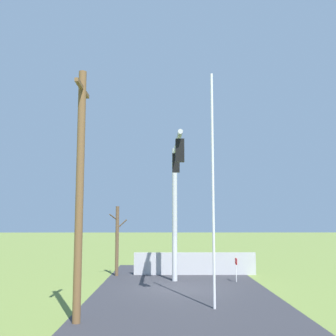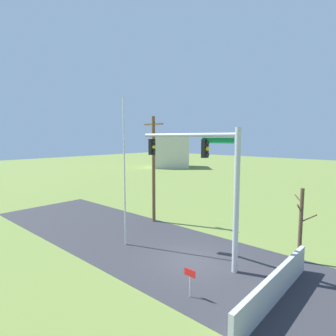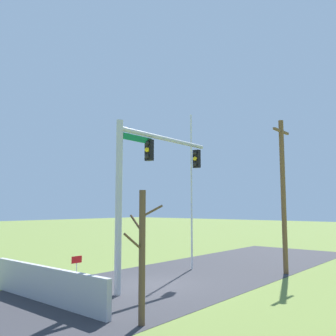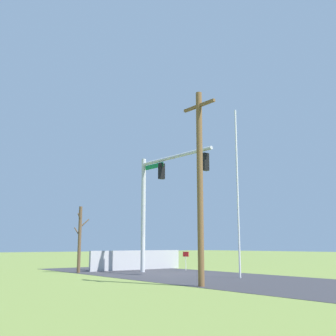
# 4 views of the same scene
# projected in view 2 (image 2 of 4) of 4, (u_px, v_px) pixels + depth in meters

# --- Properties ---
(ground_plane) EXTENTS (160.00, 160.00, 0.00)m
(ground_plane) POSITION_uv_depth(u_px,v_px,m) (192.00, 260.00, 15.15)
(ground_plane) COLOR olive
(road_surface) EXTENTS (28.00, 8.00, 0.01)m
(road_surface) POSITION_uv_depth(u_px,v_px,m) (142.00, 241.00, 17.79)
(road_surface) COLOR #2D2D33
(road_surface) RESTS_ON ground_plane
(sidewalk_corner) EXTENTS (6.00, 6.00, 0.01)m
(sidewalk_corner) POSITION_uv_depth(u_px,v_px,m) (254.00, 279.00, 13.11)
(sidewalk_corner) COLOR #B7B5AD
(sidewalk_corner) RESTS_ON ground_plane
(retaining_fence) EXTENTS (0.20, 7.19, 1.29)m
(retaining_fence) POSITION_uv_depth(u_px,v_px,m) (275.00, 287.00, 11.16)
(retaining_fence) COLOR #A8A8AD
(retaining_fence) RESTS_ON ground_plane
(signal_mast) EXTENTS (6.28, 0.43, 7.13)m
(signal_mast) POSITION_uv_depth(u_px,v_px,m) (209.00, 171.00, 14.23)
(signal_mast) COLOR #B2B5BA
(signal_mast) RESTS_ON ground_plane
(flagpole) EXTENTS (0.10, 0.10, 8.94)m
(flagpole) POSITION_uv_depth(u_px,v_px,m) (124.00, 174.00, 16.80)
(flagpole) COLOR silver
(flagpole) RESTS_ON ground_plane
(utility_pole) EXTENTS (1.90, 0.26, 8.25)m
(utility_pole) POSITION_uv_depth(u_px,v_px,m) (154.00, 168.00, 21.62)
(utility_pole) COLOR brown
(utility_pole) RESTS_ON ground_plane
(bare_tree) EXTENTS (1.27, 1.02, 4.01)m
(bare_tree) POSITION_uv_depth(u_px,v_px,m) (301.00, 224.00, 14.66)
(bare_tree) COLOR brown
(bare_tree) RESTS_ON ground_plane
(open_sign) EXTENTS (0.56, 0.04, 1.22)m
(open_sign) POSITION_uv_depth(u_px,v_px,m) (190.00, 276.00, 11.51)
(open_sign) COLOR silver
(open_sign) RESTS_ON ground_plane
(distant_building) EXTENTS (10.66, 10.64, 6.89)m
(distant_building) POSITION_uv_depth(u_px,v_px,m) (170.00, 152.00, 61.90)
(distant_building) COLOR beige
(distant_building) RESTS_ON ground_plane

